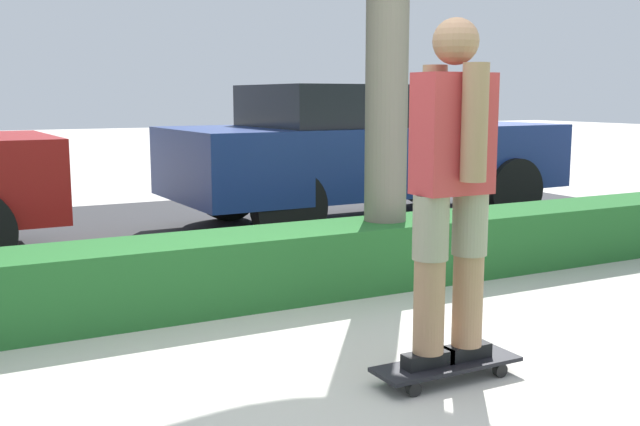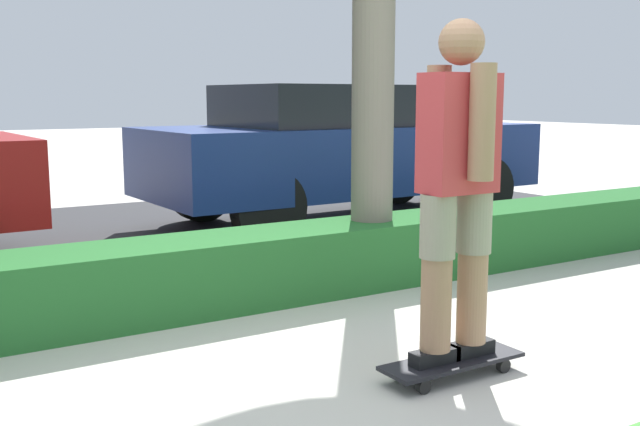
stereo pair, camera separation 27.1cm
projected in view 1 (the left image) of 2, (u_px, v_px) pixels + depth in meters
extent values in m
plane|color=#BCB7AD|center=(342.00, 386.00, 3.59)|extent=(60.00, 60.00, 0.00)
cube|color=#2D2D30|center=(129.00, 239.00, 7.26)|extent=(12.35, 5.00, 0.01)
cube|color=#236028|center=(223.00, 271.00, 4.95)|extent=(12.35, 0.60, 0.47)
cube|color=black|center=(447.00, 364.00, 3.66)|extent=(0.76, 0.24, 0.02)
cylinder|color=black|center=(500.00, 370.00, 3.71)|extent=(0.07, 0.04, 0.07)
cylinder|color=black|center=(476.00, 359.00, 3.87)|extent=(0.07, 0.04, 0.07)
cylinder|color=black|center=(414.00, 389.00, 3.47)|extent=(0.07, 0.04, 0.07)
cylinder|color=black|center=(392.00, 376.00, 3.63)|extent=(0.07, 0.04, 0.07)
cube|color=black|center=(428.00, 359.00, 3.60)|extent=(0.26, 0.09, 0.07)
cylinder|color=#A37556|center=(430.00, 275.00, 3.54)|extent=(0.15, 0.15, 0.76)
cylinder|color=gray|center=(431.00, 227.00, 3.50)|extent=(0.17, 0.17, 0.31)
cube|color=black|center=(466.00, 352.00, 3.71)|extent=(0.26, 0.09, 0.07)
cylinder|color=#A37556|center=(469.00, 270.00, 3.64)|extent=(0.15, 0.15, 0.76)
cylinder|color=gray|center=(470.00, 224.00, 3.61)|extent=(0.17, 0.17, 0.31)
cube|color=#C6383D|center=(453.00, 134.00, 3.49)|extent=(0.36, 0.20, 0.56)
cylinder|color=#A37556|center=(475.00, 123.00, 3.35)|extent=(0.12, 0.12, 0.53)
cylinder|color=#A37556|center=(434.00, 121.00, 3.61)|extent=(0.12, 0.12, 0.53)
sphere|color=#A37556|center=(456.00, 41.00, 3.42)|extent=(0.22, 0.22, 0.22)
cylinder|color=#70665B|center=(387.00, 58.00, 5.36)|extent=(0.31, 0.31, 3.30)
cube|color=navy|center=(368.00, 158.00, 8.23)|extent=(4.42, 1.89, 0.71)
cube|color=black|center=(359.00, 106.00, 8.08)|extent=(2.32, 1.62, 0.43)
cylinder|color=black|center=(512.00, 190.00, 8.20)|extent=(0.71, 0.21, 0.71)
cylinder|color=black|center=(425.00, 177.00, 9.62)|extent=(0.71, 0.21, 0.71)
cylinder|color=black|center=(289.00, 207.00, 6.96)|extent=(0.71, 0.21, 0.71)
cylinder|color=black|center=(227.00, 188.00, 8.37)|extent=(0.71, 0.21, 0.71)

